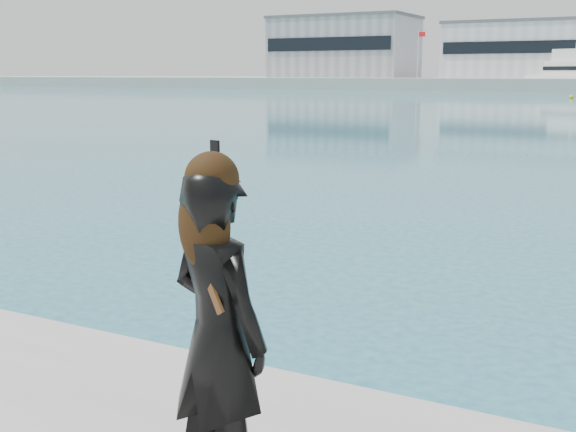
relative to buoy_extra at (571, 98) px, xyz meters
The scene contains 5 objects.
warehouse_grey_left 64.21m from the buoy_extra, 137.35° to the left, with size 26.52×16.36×11.50m.
warehouse_white 45.86m from the buoy_extra, 107.83° to the left, with size 24.48×15.35×9.50m.
flagpole_left 47.34m from the buoy_extra, 129.45° to the left, with size 1.28×0.16×8.00m.
buoy_extra is the anchor object (origin of this frame).
woman 85.71m from the buoy_extra, 84.29° to the right, with size 0.68×0.54×1.71m.
Camera 1 is at (2.21, -3.15, 2.83)m, focal length 45.00 mm.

